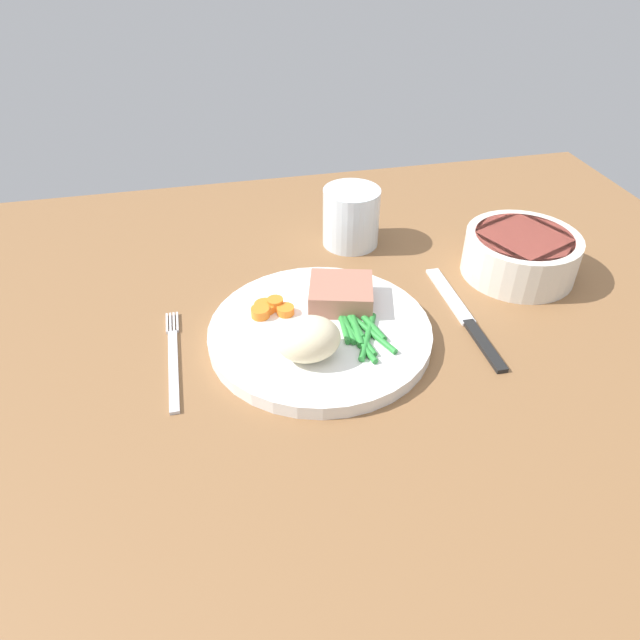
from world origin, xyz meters
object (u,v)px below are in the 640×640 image
at_px(dinner_plate, 320,333).
at_px(knife, 465,318).
at_px(salad_bowl, 521,252).
at_px(meat_portion, 341,294).
at_px(water_glass, 351,221).
at_px(fork, 173,359).

xyz_separation_m(dinner_plate, knife, (0.18, -0.00, -0.01)).
bearing_deg(salad_bowl, meat_portion, -171.48).
height_order(dinner_plate, knife, dinner_plate).
distance_m(dinner_plate, meat_portion, 0.06).
bearing_deg(water_glass, meat_portion, -108.80).
xyz_separation_m(water_glass, salad_bowl, (0.20, -0.13, -0.00)).
relative_size(dinner_plate, water_glass, 3.08).
height_order(dinner_plate, water_glass, water_glass).
bearing_deg(salad_bowl, fork, -169.92).
height_order(fork, knife, knife).
distance_m(meat_portion, knife, 0.15).
bearing_deg(meat_portion, fork, -167.97).
bearing_deg(water_glass, fork, -141.03).
height_order(dinner_plate, meat_portion, meat_portion).
xyz_separation_m(knife, water_glass, (-0.09, 0.21, 0.03)).
bearing_deg(water_glass, salad_bowl, -32.79).
relative_size(dinner_plate, meat_portion, 3.44).
bearing_deg(water_glass, dinner_plate, -113.83).
xyz_separation_m(meat_portion, knife, (0.14, -0.04, -0.03)).
bearing_deg(fork, dinner_plate, 0.60).
height_order(knife, water_glass, water_glass).
bearing_deg(dinner_plate, knife, -0.92).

